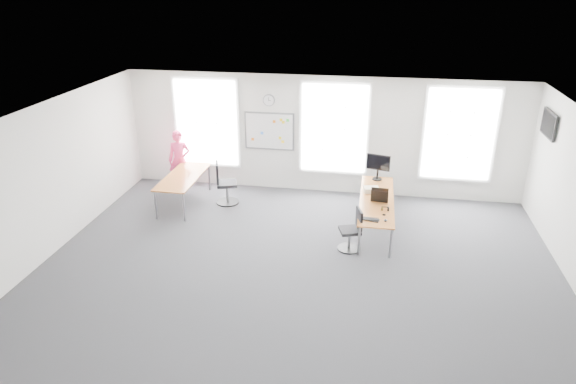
% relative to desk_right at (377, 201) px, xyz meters
% --- Properties ---
extents(floor, '(10.00, 10.00, 0.00)m').
position_rel_desk_right_xyz_m(floor, '(-1.44, -2.11, -0.63)').
color(floor, '#2C2D32').
rests_on(floor, ground).
extents(ceiling, '(10.00, 10.00, 0.00)m').
position_rel_desk_right_xyz_m(ceiling, '(-1.44, -2.11, 2.37)').
color(ceiling, white).
rests_on(ceiling, ground).
extents(wall_back, '(10.00, 0.00, 10.00)m').
position_rel_desk_right_xyz_m(wall_back, '(-1.44, 1.89, 0.87)').
color(wall_back, white).
rests_on(wall_back, ground).
extents(wall_front, '(10.00, 0.00, 10.00)m').
position_rel_desk_right_xyz_m(wall_front, '(-1.44, -6.11, 0.87)').
color(wall_front, white).
rests_on(wall_front, ground).
extents(wall_left, '(0.00, 10.00, 10.00)m').
position_rel_desk_right_xyz_m(wall_left, '(-6.44, -2.11, 0.87)').
color(wall_left, white).
rests_on(wall_left, ground).
extents(window_left, '(1.60, 0.06, 2.20)m').
position_rel_desk_right_xyz_m(window_left, '(-4.44, 1.86, 1.07)').
color(window_left, white).
rests_on(window_left, wall_back).
extents(window_mid, '(1.60, 0.06, 2.20)m').
position_rel_desk_right_xyz_m(window_mid, '(-1.14, 1.86, 1.07)').
color(window_mid, white).
rests_on(window_mid, wall_back).
extents(window_right, '(1.60, 0.06, 2.20)m').
position_rel_desk_right_xyz_m(window_right, '(1.86, 1.86, 1.07)').
color(window_right, white).
rests_on(window_right, wall_back).
extents(desk_right, '(0.74, 2.78, 0.68)m').
position_rel_desk_right_xyz_m(desk_right, '(0.00, 0.00, 0.00)').
color(desk_right, '#AA592F').
rests_on(desk_right, ground).
extents(desk_left, '(0.80, 2.00, 0.73)m').
position_rel_desk_right_xyz_m(desk_left, '(-4.66, 0.49, 0.04)').
color(desk_left, '#AA592F').
rests_on(desk_left, ground).
extents(chair_right, '(0.51, 0.50, 0.89)m').
position_rel_desk_right_xyz_m(chair_right, '(-0.46, -1.10, -0.24)').
color(chair_right, black).
rests_on(chair_right, ground).
extents(chair_left, '(0.61, 0.61, 1.06)m').
position_rel_desk_right_xyz_m(chair_left, '(-3.69, 0.70, -0.17)').
color(chair_left, black).
rests_on(chair_left, ground).
extents(person, '(0.64, 0.49, 1.56)m').
position_rel_desk_right_xyz_m(person, '(-5.10, 1.44, 0.15)').
color(person, '#E83A73').
rests_on(person, ground).
extents(whiteboard, '(1.20, 0.03, 0.90)m').
position_rel_desk_right_xyz_m(whiteboard, '(-2.79, 1.86, 0.92)').
color(whiteboard, white).
rests_on(whiteboard, wall_back).
extents(wall_clock, '(0.30, 0.04, 0.30)m').
position_rel_desk_right_xyz_m(wall_clock, '(-2.79, 1.86, 1.72)').
color(wall_clock, gray).
rests_on(wall_clock, wall_back).
extents(tv, '(0.06, 0.90, 0.55)m').
position_rel_desk_right_xyz_m(tv, '(3.51, 0.89, 1.67)').
color(tv, black).
rests_on(tv, wall_right).
extents(keyboard, '(0.43, 0.24, 0.02)m').
position_rel_desk_right_xyz_m(keyboard, '(-0.14, -1.06, 0.05)').
color(keyboard, black).
rests_on(keyboard, desk_right).
extents(mouse, '(0.10, 0.13, 0.04)m').
position_rel_desk_right_xyz_m(mouse, '(0.19, -1.08, 0.06)').
color(mouse, black).
rests_on(mouse, desk_right).
extents(lens_cap, '(0.08, 0.08, 0.01)m').
position_rel_desk_right_xyz_m(lens_cap, '(0.16, -0.79, 0.05)').
color(lens_cap, black).
rests_on(lens_cap, desk_right).
extents(headphones, '(0.17, 0.09, 0.10)m').
position_rel_desk_right_xyz_m(headphones, '(0.17, -0.58, 0.09)').
color(headphones, black).
rests_on(headphones, desk_right).
extents(laptop_sleeve, '(0.38, 0.23, 0.30)m').
position_rel_desk_right_xyz_m(laptop_sleeve, '(0.05, -0.15, 0.19)').
color(laptop_sleeve, black).
rests_on(laptop_sleeve, desk_right).
extents(paper_stack, '(0.37, 0.30, 0.11)m').
position_rel_desk_right_xyz_m(paper_stack, '(-0.13, 0.39, 0.10)').
color(paper_stack, beige).
rests_on(paper_stack, desk_right).
extents(monitor, '(0.56, 0.23, 0.64)m').
position_rel_desk_right_xyz_m(monitor, '(-0.01, 1.18, 0.43)').
color(monitor, black).
rests_on(monitor, desk_right).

